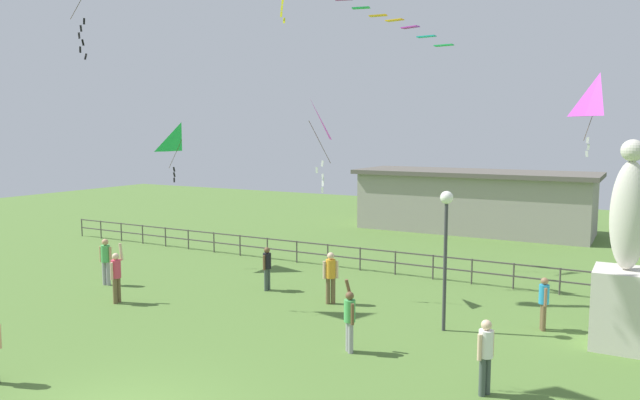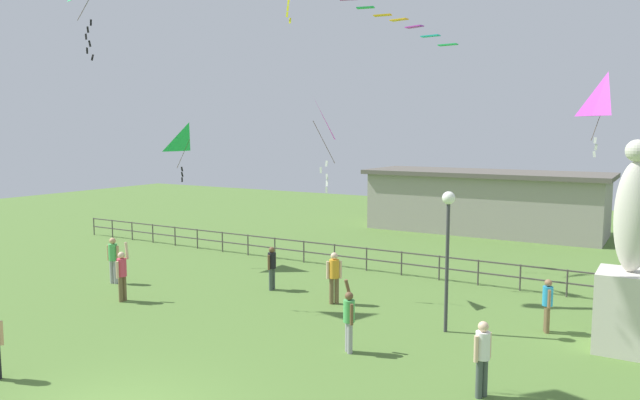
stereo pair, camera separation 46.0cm
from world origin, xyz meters
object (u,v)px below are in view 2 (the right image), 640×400
kite_2 (314,123)px  lamppost (448,229)px  person_0 (547,302)px  statue_monument (630,281)px  person_3 (334,274)px  person_7 (349,317)px  person_1 (122,272)px  person_4 (482,354)px  person_6 (113,257)px  kite_3 (607,98)px  kite_1 (189,140)px  person_5 (272,265)px

kite_2 → lamppost: bearing=-12.6°
person_0 → statue_monument: bearing=-12.9°
person_3 → person_0: bearing=5.4°
person_7 → person_1: bearing=178.3°
person_4 → person_6: size_ratio=0.96×
person_4 → person_7: (-3.62, 0.84, -0.02)m
person_1 → person_4: 12.28m
person_7 → kite_3: kite_3 is taller
kite_3 → person_7: bearing=-120.3°
person_0 → person_4: bearing=-94.7°
person_4 → kite_3: size_ratio=0.62×
kite_1 → kite_3: size_ratio=0.89×
person_0 → kite_1: kite_1 is taller
person_6 → kite_3: 17.91m
person_1 → kite_3: size_ratio=0.73×
lamppost → kite_3: (3.28, 5.54, 3.75)m
kite_1 → kite_2: kite_2 is taller
person_4 → kite_1: bearing=155.9°
kite_2 → kite_3: (8.30, 4.41, 0.81)m
person_5 → person_4: bearing=-28.6°
person_1 → person_5: 5.04m
person_0 → person_5: 9.23m
statue_monument → person_0: 2.28m
person_3 → kite_2: (-0.97, 0.33, 4.88)m
person_5 → person_3: bearing=-7.8°
person_1 → person_3: bearing=28.3°
person_3 → kite_1: 9.12m
person_1 → person_5: person_1 is taller
person_4 → person_3: bearing=143.9°
person_0 → person_3: 6.51m
person_6 → person_1: bearing=-34.0°
kite_3 → statue_monument: bearing=-75.7°
person_0 → person_1: person_1 is taller
person_3 → person_4: size_ratio=1.04×
person_0 → person_3: person_3 is taller
person_0 → kite_1: bearing=175.2°
statue_monument → person_7: statue_monument is taller
person_0 → person_5: size_ratio=0.98×
person_6 → person_7: bearing=-9.0°
kite_3 → person_0: bearing=-101.5°
person_1 → statue_monument: bearing=13.4°
person_3 → kite_3: (7.32, 4.75, 5.69)m
person_3 → person_7: bearing=-55.6°
person_3 → kite_2: bearing=161.1°
person_6 → person_7: size_ratio=0.93×
statue_monument → person_3: statue_monument is taller
kite_1 → kite_3: (15.18, 2.94, 1.42)m
person_1 → person_0: bearing=17.3°
person_0 → person_7: size_ratio=0.82×
kite_1 → statue_monument: bearing=-5.8°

